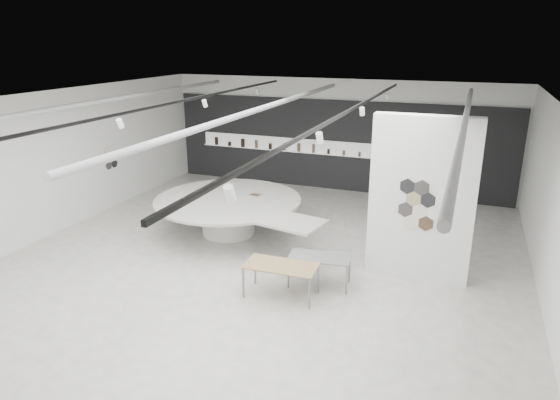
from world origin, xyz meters
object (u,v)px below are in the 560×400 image
at_px(partition_column, 421,200).
at_px(sample_table_wood, 281,267).
at_px(sample_table_stone, 320,259).
at_px(display_island, 230,211).
at_px(kitchen_counter, 430,189).

xyz_separation_m(partition_column, sample_table_wood, (-2.48, -1.92, -1.16)).
distance_m(sample_table_wood, sample_table_stone, 0.95).
relative_size(display_island, sample_table_stone, 3.86).
height_order(partition_column, display_island, partition_column).
xyz_separation_m(sample_table_wood, kitchen_counter, (2.28, 7.46, -0.18)).
height_order(sample_table_wood, sample_table_stone, sample_table_wood).
height_order(partition_column, sample_table_wood, partition_column).
bearing_deg(kitchen_counter, sample_table_wood, -103.72).
bearing_deg(partition_column, kitchen_counter, 92.03).
bearing_deg(kitchen_counter, partition_column, -84.67).
relative_size(partition_column, sample_table_wood, 2.40).
bearing_deg(kitchen_counter, sample_table_stone, -100.75).
bearing_deg(sample_table_wood, display_island, 132.80).
distance_m(sample_table_stone, kitchen_counter, 6.93).
distance_m(partition_column, kitchen_counter, 5.71).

